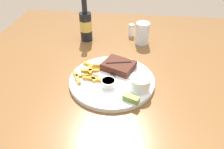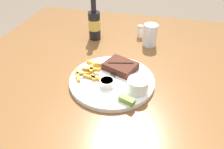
# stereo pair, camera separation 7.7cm
# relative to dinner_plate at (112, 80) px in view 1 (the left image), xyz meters

# --- Properties ---
(dining_table) EXTENTS (1.33, 1.46, 0.75)m
(dining_table) POSITION_rel_dinner_plate_xyz_m (0.00, 0.00, -0.07)
(dining_table) COLOR brown
(dining_table) RESTS_ON ground_plane
(dinner_plate) EXTENTS (0.33, 0.33, 0.02)m
(dinner_plate) POSITION_rel_dinner_plate_xyz_m (0.00, 0.00, 0.00)
(dinner_plate) COLOR white
(dinner_plate) RESTS_ON dining_table
(steak_portion) EXTENTS (0.15, 0.13, 0.03)m
(steak_portion) POSITION_rel_dinner_plate_xyz_m (0.02, 0.07, 0.02)
(steak_portion) COLOR #472319
(steak_portion) RESTS_ON dinner_plate
(fries_pile) EXTENTS (0.14, 0.15, 0.02)m
(fries_pile) POSITION_rel_dinner_plate_xyz_m (-0.09, 0.02, 0.02)
(fries_pile) COLOR gold
(fries_pile) RESTS_ON dinner_plate
(coleslaw_cup) EXTENTS (0.08, 0.08, 0.05)m
(coleslaw_cup) POSITION_rel_dinner_plate_xyz_m (0.11, -0.05, 0.04)
(coleslaw_cup) COLOR white
(coleslaw_cup) RESTS_ON dinner_plate
(dipping_sauce_cup) EXTENTS (0.05, 0.05, 0.03)m
(dipping_sauce_cup) POSITION_rel_dinner_plate_xyz_m (-0.01, -0.05, 0.02)
(dipping_sauce_cup) COLOR silver
(dipping_sauce_cup) RESTS_ON dinner_plate
(pickle_spear) EXTENTS (0.06, 0.04, 0.02)m
(pickle_spear) POSITION_rel_dinner_plate_xyz_m (0.08, -0.12, 0.02)
(pickle_spear) COLOR olive
(pickle_spear) RESTS_ON dinner_plate
(fork_utensil) EXTENTS (0.13, 0.04, 0.00)m
(fork_utensil) POSITION_rel_dinner_plate_xyz_m (-0.09, -0.02, 0.01)
(fork_utensil) COLOR #B7B7BC
(fork_utensil) RESTS_ON dinner_plate
(knife_utensil) EXTENTS (0.04, 0.17, 0.01)m
(knife_utensil) POSITION_rel_dinner_plate_xyz_m (-0.01, 0.04, 0.01)
(knife_utensil) COLOR #B7B7BC
(knife_utensil) RESTS_ON dinner_plate
(beer_bottle) EXTENTS (0.06, 0.06, 0.23)m
(beer_bottle) POSITION_rel_dinner_plate_xyz_m (-0.18, 0.34, 0.07)
(beer_bottle) COLOR black
(beer_bottle) RESTS_ON dining_table
(drinking_glass) EXTENTS (0.07, 0.07, 0.11)m
(drinking_glass) POSITION_rel_dinner_plate_xyz_m (0.11, 0.34, 0.05)
(drinking_glass) COLOR silver
(drinking_glass) RESTS_ON dining_table
(salt_shaker) EXTENTS (0.03, 0.03, 0.07)m
(salt_shaker) POSITION_rel_dinner_plate_xyz_m (0.05, 0.41, 0.02)
(salt_shaker) COLOR white
(salt_shaker) RESTS_ON dining_table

